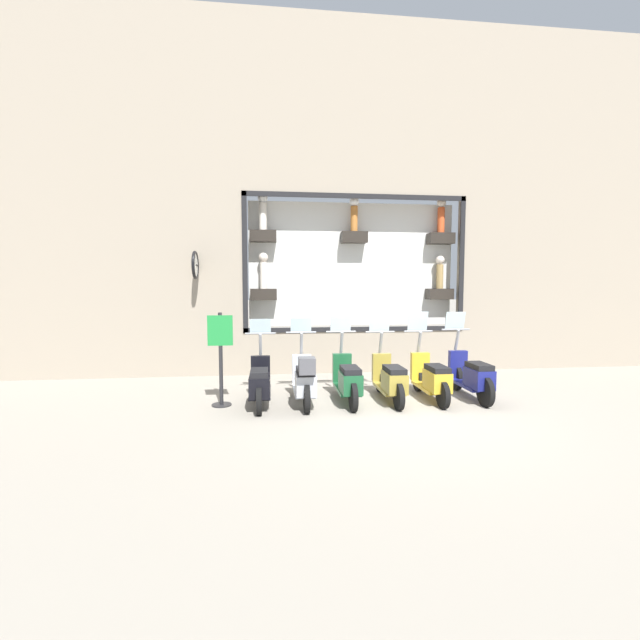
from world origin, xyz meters
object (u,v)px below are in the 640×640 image
(scooter_navy_0, at_px, (472,376))
(scooter_olive_2, at_px, (390,379))
(scooter_green_3, at_px, (348,380))
(scooter_yellow_1, at_px, (431,378))
(shop_sign_post, at_px, (221,356))
(scooter_silver_4, at_px, (305,380))
(scooter_black_5, at_px, (260,383))

(scooter_navy_0, bearing_deg, scooter_olive_2, 90.13)
(scooter_olive_2, xyz_separation_m, scooter_green_3, (-0.00, 0.81, 0.00))
(scooter_navy_0, height_order, scooter_green_3, scooter_navy_0)
(scooter_navy_0, xyz_separation_m, scooter_yellow_1, (-0.00, 0.81, -0.02))
(scooter_yellow_1, bearing_deg, scooter_green_3, 90.03)
(shop_sign_post, bearing_deg, scooter_silver_4, -95.83)
(scooter_olive_2, bearing_deg, scooter_silver_4, 92.24)
(scooter_navy_0, height_order, scooter_olive_2, scooter_olive_2)
(scooter_green_3, height_order, shop_sign_post, shop_sign_post)
(scooter_yellow_1, bearing_deg, shop_sign_post, 88.68)
(scooter_green_3, relative_size, shop_sign_post, 1.05)
(scooter_navy_0, height_order, scooter_yellow_1, scooter_yellow_1)
(scooter_olive_2, distance_m, scooter_silver_4, 1.63)
(scooter_yellow_1, height_order, scooter_green_3, scooter_yellow_1)
(scooter_navy_0, relative_size, scooter_olive_2, 1.01)
(scooter_olive_2, relative_size, shop_sign_post, 1.05)
(scooter_olive_2, bearing_deg, scooter_yellow_1, -90.03)
(scooter_silver_4, bearing_deg, scooter_green_3, -85.61)
(scooter_yellow_1, bearing_deg, scooter_olive_2, 89.97)
(scooter_silver_4, relative_size, scooter_black_5, 1.00)
(scooter_navy_0, bearing_deg, scooter_silver_4, 91.19)
(scooter_yellow_1, xyz_separation_m, scooter_silver_4, (-0.06, 2.44, 0.04))
(scooter_yellow_1, xyz_separation_m, shop_sign_post, (0.09, 3.96, 0.50))
(scooter_yellow_1, height_order, scooter_black_5, scooter_yellow_1)
(scooter_silver_4, bearing_deg, scooter_yellow_1, -88.52)
(scooter_green_3, relative_size, scooter_silver_4, 1.00)
(scooter_silver_4, xyz_separation_m, scooter_black_5, (0.06, 0.81, -0.05))
(shop_sign_post, bearing_deg, scooter_yellow_1, -91.32)
(scooter_yellow_1, relative_size, scooter_olive_2, 1.00)
(scooter_olive_2, relative_size, scooter_silver_4, 1.00)
(scooter_black_5, bearing_deg, scooter_navy_0, -89.88)
(scooter_olive_2, height_order, scooter_silver_4, scooter_olive_2)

